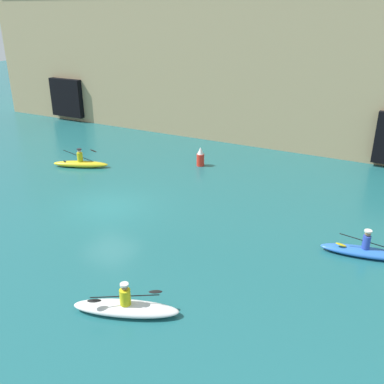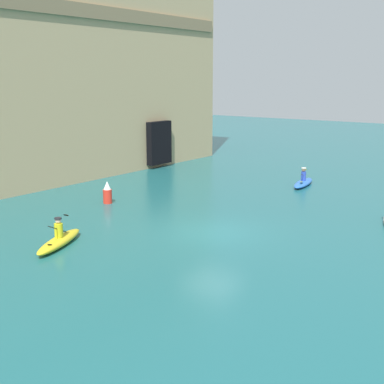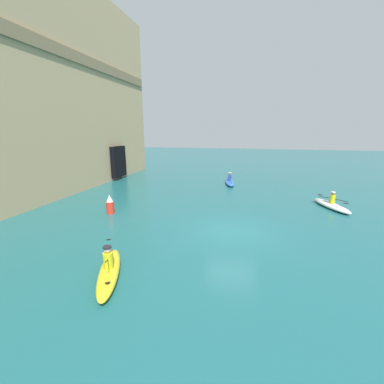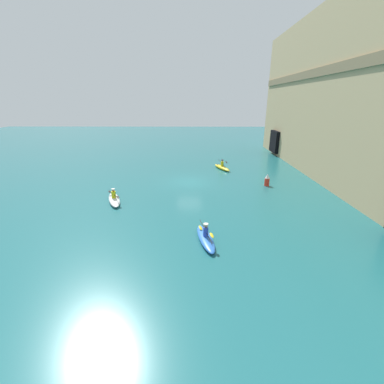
# 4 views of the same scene
# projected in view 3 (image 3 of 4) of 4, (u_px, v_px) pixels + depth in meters

# --- Properties ---
(ground_plane) EXTENTS (120.00, 120.00, 0.00)m
(ground_plane) POSITION_uv_depth(u_px,v_px,m) (232.00, 232.00, 13.16)
(ground_plane) COLOR #1E6066
(kayak_blue) EXTENTS (3.45, 1.38, 1.14)m
(kayak_blue) POSITION_uv_depth(u_px,v_px,m) (230.00, 182.00, 24.57)
(kayak_blue) COLOR blue
(kayak_blue) RESTS_ON ground
(kayak_white) EXTENTS (3.51, 2.06, 1.12)m
(kayak_white) POSITION_uv_depth(u_px,v_px,m) (332.00, 205.00, 17.03)
(kayak_white) COLOR white
(kayak_white) RESTS_ON ground
(kayak_yellow) EXTENTS (3.43, 1.99, 1.18)m
(kayak_yellow) POSITION_uv_depth(u_px,v_px,m) (109.00, 271.00, 9.05)
(kayak_yellow) COLOR yellow
(kayak_yellow) RESTS_ON ground
(marker_buoy) EXTENTS (0.47, 0.47, 1.21)m
(marker_buoy) POSITION_uv_depth(u_px,v_px,m) (110.00, 205.00, 15.89)
(marker_buoy) COLOR red
(marker_buoy) RESTS_ON ground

